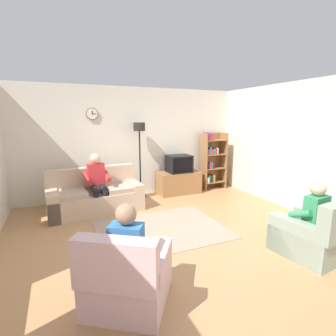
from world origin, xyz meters
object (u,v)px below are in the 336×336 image
bookshelf (211,160)px  floor_lamp (140,139)px  couch (95,197)px  person_in_left_armchair (130,247)px  person_on_couch (97,180)px  person_in_right_armchair (309,214)px  tv (179,164)px  tv_stand (178,182)px  armchair_near_window (128,278)px  armchair_near_bookshelf (313,236)px

bookshelf → floor_lamp: 2.16m
couch → person_in_left_armchair: bearing=-90.4°
person_on_couch → person_in_right_armchair: 3.87m
tv → floor_lamp: (-1.01, 0.12, 0.66)m
bookshelf → tv_stand: bearing=-176.1°
tv_stand → armchair_near_window: 4.15m
tv_stand → person_in_left_armchair: person_in_left_armchair is taller
floor_lamp → person_in_left_armchair: floor_lamp is taller
tv → bookshelf: (1.05, 0.10, 0.00)m
armchair_near_window → person_in_right_armchair: bearing=-0.2°
armchair_near_window → person_on_couch: (0.12, 2.89, 0.41)m
tv → person_in_left_armchair: (-2.22, -3.37, -0.19)m
floor_lamp → person_on_couch: (-1.14, -0.68, -0.75)m
floor_lamp → tv_stand: bearing=-5.6°
bookshelf → tv: bearing=-174.8°
floor_lamp → armchair_near_bookshelf: (1.43, -3.67, -1.16)m
armchair_near_bookshelf → person_in_right_armchair: person_in_right_armchair is taller
armchair_near_bookshelf → person_in_left_armchair: bearing=176.2°
bookshelf → floor_lamp: floor_lamp is taller
tv → person_in_right_armchair: 3.49m
bookshelf → floor_lamp: size_ratio=0.85×
floor_lamp → armchair_near_window: floor_lamp is taller
person_in_left_armchair → armchair_near_window: bearing=-123.1°
person_in_left_armchair → couch: bearing=89.6°
armchair_near_bookshelf → person_in_left_armchair: size_ratio=0.86×
tv → floor_lamp: 1.21m
couch → bookshelf: 3.32m
tv → armchair_near_window: size_ratio=0.51×
person_in_right_armchair → floor_lamp: bearing=111.7°
tv_stand → armchair_near_bookshelf: 3.60m
tv_stand → person_in_left_armchair: size_ratio=0.98×
tv → armchair_near_window: 4.16m
couch → armchair_near_bookshelf: (2.62, -3.10, -0.02)m
tv → armchair_near_bookshelf: tv is taller
person_in_left_armchair → person_in_right_armchair: 2.63m
bookshelf → person_on_couch: (-3.19, -0.65, -0.10)m
tv → person_on_couch: person_on_couch is taller
tv → person_in_left_armchair: bearing=-123.3°
tv_stand → armchair_near_bookshelf: bearing=-83.2°
tv_stand → person_on_couch: person_on_couch is taller
armchair_near_window → person_in_left_armchair: bearing=56.9°
floor_lamp → armchair_near_window: bearing=-109.4°
person_in_left_armchair → person_in_right_armchair: size_ratio=1.00×
person_in_left_armchair → bookshelf: bearing=46.7°
tv_stand → person_in_right_armchair: bearing=-83.2°
tv_stand → couch: bearing=-167.9°
person_on_couch → person_in_left_armchair: (-0.07, -2.81, -0.09)m
bookshelf → person_on_couch: size_ratio=1.27×
couch → armchair_near_bookshelf: bearing=-49.8°
couch → bookshelf: (3.24, 0.54, 0.48)m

